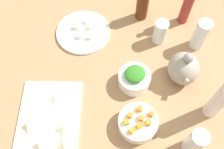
# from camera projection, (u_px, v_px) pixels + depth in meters

# --- Properties ---
(tabletop) EXTENTS (1.90, 1.90, 0.03)m
(tabletop) POSITION_uv_depth(u_px,v_px,m) (112.00, 82.00, 1.06)
(tabletop) COLOR #9D734D
(tabletop) RESTS_ON ground
(cutting_board) EXTENTS (0.36, 0.24, 0.01)m
(cutting_board) POSITION_uv_depth(u_px,v_px,m) (49.00, 124.00, 0.95)
(cutting_board) COLOR white
(cutting_board) RESTS_ON tabletop
(plate_tofu) EXTENTS (0.24, 0.24, 0.01)m
(plate_tofu) POSITION_uv_depth(u_px,v_px,m) (83.00, 32.00, 1.15)
(plate_tofu) COLOR white
(plate_tofu) RESTS_ON tabletop
(bowl_greens) EXTENTS (0.13, 0.13, 0.06)m
(bowl_greens) POSITION_uv_depth(u_px,v_px,m) (134.00, 79.00, 1.01)
(bowl_greens) COLOR white
(bowl_greens) RESTS_ON tabletop
(bowl_carrots) EXTENTS (0.14, 0.14, 0.05)m
(bowl_carrots) POSITION_uv_depth(u_px,v_px,m) (138.00, 123.00, 0.93)
(bowl_carrots) COLOR white
(bowl_carrots) RESTS_ON tabletop
(teapot) EXTENTS (0.15, 0.12, 0.16)m
(teapot) POSITION_uv_depth(u_px,v_px,m) (184.00, 68.00, 1.00)
(teapot) COLOR gray
(teapot) RESTS_ON tabletop
(bottle_1) EXTENTS (0.05, 0.05, 0.27)m
(bottle_1) POSITION_uv_depth(u_px,v_px,m) (220.00, 99.00, 0.88)
(bottle_1) COLOR silver
(bottle_1) RESTS_ON tabletop
(bottle_2) EXTENTS (0.05, 0.05, 0.20)m
(bottle_2) POSITION_uv_depth(u_px,v_px,m) (143.00, 4.00, 1.13)
(bottle_2) COLOR #562812
(bottle_2) RESTS_ON tabletop
(bottle_3) EXTENTS (0.04, 0.04, 0.25)m
(bottle_3) POSITION_uv_depth(u_px,v_px,m) (188.00, 4.00, 1.10)
(bottle_3) COLOR maroon
(bottle_3) RESTS_ON tabletop
(drinking_glass_0) EXTENTS (0.06, 0.06, 0.15)m
(drinking_glass_0) POSITION_uv_depth(u_px,v_px,m) (200.00, 35.00, 1.06)
(drinking_glass_0) COLOR white
(drinking_glass_0) RESTS_ON tabletop
(drinking_glass_1) EXTENTS (0.06, 0.06, 0.11)m
(drinking_glass_1) POSITION_uv_depth(u_px,v_px,m) (160.00, 32.00, 1.09)
(drinking_glass_1) COLOR white
(drinking_glass_1) RESTS_ON tabletop
(drinking_glass_2) EXTENTS (0.06, 0.06, 0.14)m
(drinking_glass_2) POSITION_uv_depth(u_px,v_px,m) (195.00, 142.00, 0.86)
(drinking_glass_2) COLOR white
(drinking_glass_2) RESTS_ON tabletop
(carrot_cube_0) EXTENTS (0.02, 0.02, 0.02)m
(carrot_cube_0) POSITION_uv_depth(u_px,v_px,m) (151.00, 114.00, 0.91)
(carrot_cube_0) COLOR orange
(carrot_cube_0) RESTS_ON bowl_carrots
(carrot_cube_1) EXTENTS (0.03, 0.03, 0.02)m
(carrot_cube_1) POSITION_uv_depth(u_px,v_px,m) (132.00, 131.00, 0.88)
(carrot_cube_1) COLOR orange
(carrot_cube_1) RESTS_ON bowl_carrots
(carrot_cube_2) EXTENTS (0.02, 0.02, 0.02)m
(carrot_cube_2) POSITION_uv_depth(u_px,v_px,m) (130.00, 115.00, 0.91)
(carrot_cube_2) COLOR orange
(carrot_cube_2) RESTS_ON bowl_carrots
(carrot_cube_3) EXTENTS (0.02, 0.02, 0.02)m
(carrot_cube_3) POSITION_uv_depth(u_px,v_px,m) (141.00, 118.00, 0.91)
(carrot_cube_3) COLOR orange
(carrot_cube_3) RESTS_ON bowl_carrots
(carrot_cube_4) EXTENTS (0.02, 0.02, 0.02)m
(carrot_cube_4) POSITION_uv_depth(u_px,v_px,m) (148.00, 122.00, 0.90)
(carrot_cube_4) COLOR orange
(carrot_cube_4) RESTS_ON bowl_carrots
(carrot_cube_5) EXTENTS (0.02, 0.02, 0.02)m
(carrot_cube_5) POSITION_uv_depth(u_px,v_px,m) (139.00, 126.00, 0.89)
(carrot_cube_5) COLOR orange
(carrot_cube_5) RESTS_ON bowl_carrots
(carrot_cube_6) EXTENTS (0.02, 0.02, 0.02)m
(carrot_cube_6) POSITION_uv_depth(u_px,v_px,m) (139.00, 109.00, 0.92)
(carrot_cube_6) COLOR orange
(carrot_cube_6) RESTS_ON bowl_carrots
(carrot_cube_7) EXTENTS (0.02, 0.02, 0.02)m
(carrot_cube_7) POSITION_uv_depth(u_px,v_px,m) (126.00, 122.00, 0.90)
(carrot_cube_7) COLOR orange
(carrot_cube_7) RESTS_ON bowl_carrots
(chopped_greens_mound) EXTENTS (0.11, 0.11, 0.03)m
(chopped_greens_mound) POSITION_uv_depth(u_px,v_px,m) (135.00, 74.00, 0.97)
(chopped_greens_mound) COLOR #2C7621
(chopped_greens_mound) RESTS_ON bowl_greens
(tofu_cube_0) EXTENTS (0.03, 0.03, 0.02)m
(tofu_cube_0) POSITION_uv_depth(u_px,v_px,m) (90.00, 26.00, 1.15)
(tofu_cube_0) COLOR #F1E4CF
(tofu_cube_0) RESTS_ON plate_tofu
(tofu_cube_1) EXTENTS (0.03, 0.03, 0.02)m
(tofu_cube_1) POSITION_uv_depth(u_px,v_px,m) (80.00, 36.00, 1.12)
(tofu_cube_1) COLOR white
(tofu_cube_1) RESTS_ON plate_tofu
(tofu_cube_2) EXTENTS (0.02, 0.02, 0.02)m
(tofu_cube_2) POSITION_uv_depth(u_px,v_px,m) (77.00, 27.00, 1.15)
(tofu_cube_2) COLOR #F7E8CD
(tofu_cube_2) RESTS_ON plate_tofu
(tofu_cube_3) EXTENTS (0.03, 0.03, 0.02)m
(tofu_cube_3) POSITION_uv_depth(u_px,v_px,m) (90.00, 36.00, 1.12)
(tofu_cube_3) COLOR white
(tofu_cube_3) RESTS_ON plate_tofu
(tofu_cube_4) EXTENTS (0.03, 0.03, 0.02)m
(tofu_cube_4) POSITION_uv_depth(u_px,v_px,m) (86.00, 21.00, 1.16)
(tofu_cube_4) COLOR white
(tofu_cube_4) RESTS_ON plate_tofu
(dumpling_0) EXTENTS (0.07, 0.06, 0.03)m
(dumpling_0) POSITION_uv_depth(u_px,v_px,m) (64.00, 128.00, 0.93)
(dumpling_0) COLOR beige
(dumpling_0) RESTS_ON cutting_board
(dumpling_1) EXTENTS (0.05, 0.05, 0.03)m
(dumpling_1) POSITION_uv_depth(u_px,v_px,m) (28.00, 126.00, 0.93)
(dumpling_1) COLOR beige
(dumpling_1) RESTS_ON cutting_board
(dumpling_2) EXTENTS (0.07, 0.07, 0.02)m
(dumpling_2) POSITION_uv_depth(u_px,v_px,m) (57.00, 98.00, 0.99)
(dumpling_2) COLOR beige
(dumpling_2) RESTS_ON cutting_board
(dumpling_3) EXTENTS (0.05, 0.05, 0.03)m
(dumpling_3) POSITION_uv_depth(u_px,v_px,m) (39.00, 145.00, 0.90)
(dumpling_3) COLOR beige
(dumpling_3) RESTS_ON cutting_board
(dumpling_4) EXTENTS (0.07, 0.07, 0.03)m
(dumpling_4) POSITION_uv_depth(u_px,v_px,m) (64.00, 144.00, 0.90)
(dumpling_4) COLOR beige
(dumpling_4) RESTS_ON cutting_board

